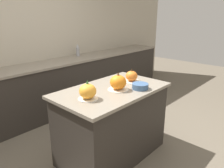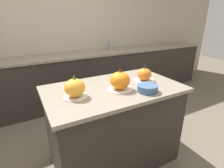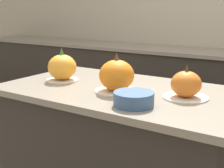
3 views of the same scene
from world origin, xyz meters
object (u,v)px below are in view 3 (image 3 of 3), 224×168
(pumpkin_cake_center, at_px, (117,76))
(pumpkin_cake_left, at_px, (62,68))
(mixing_bowl, at_px, (134,99))
(pumpkin_cake_right, at_px, (186,85))

(pumpkin_cake_center, bearing_deg, pumpkin_cake_left, 174.52)
(pumpkin_cake_left, xyz_separation_m, mixing_bowl, (0.62, -0.21, -0.05))
(pumpkin_cake_left, distance_m, pumpkin_cake_right, 0.78)
(pumpkin_cake_left, relative_size, pumpkin_cake_center, 0.88)
(pumpkin_cake_center, height_order, mixing_bowl, pumpkin_cake_center)
(mixing_bowl, bearing_deg, pumpkin_cake_center, 140.06)
(pumpkin_cake_center, distance_m, mixing_bowl, 0.26)
(pumpkin_cake_left, height_order, mixing_bowl, pumpkin_cake_left)
(pumpkin_cake_right, height_order, mixing_bowl, pumpkin_cake_right)
(pumpkin_cake_right, xyz_separation_m, mixing_bowl, (-0.16, -0.25, -0.03))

